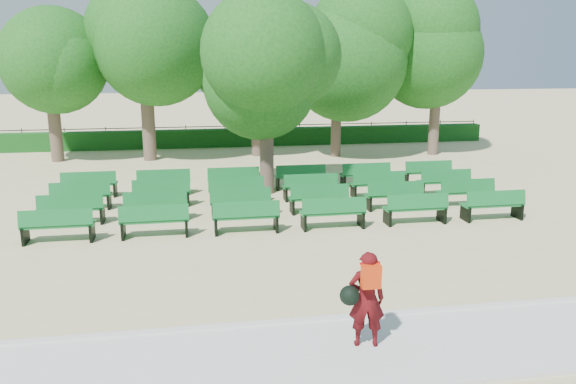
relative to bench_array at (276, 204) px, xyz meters
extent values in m
plane|color=#CBBC86|center=(0.18, -1.55, -0.09)|extent=(120.00, 120.00, 0.00)
cube|color=silver|center=(0.18, -8.95, -0.06)|extent=(30.00, 2.20, 0.06)
cube|color=silver|center=(0.18, -7.80, -0.04)|extent=(30.00, 0.12, 0.10)
cube|color=#144E17|center=(0.18, 12.45, 0.36)|extent=(26.00, 0.70, 0.90)
cube|color=#12682B|center=(0.00, 0.01, 0.35)|extent=(1.77, 0.54, 0.06)
cube|color=#12682B|center=(0.00, -0.19, 0.59)|extent=(1.76, 0.19, 0.41)
cylinder|color=brown|center=(-0.03, 1.93, 1.30)|extent=(0.47, 0.47, 2.79)
ellipsoid|color=#1D5D1A|center=(-0.03, 1.93, 3.89)|extent=(4.35, 4.35, 3.91)
imported|color=#490A0D|center=(0.14, -8.78, 0.75)|extent=(0.63, 0.47, 1.57)
cube|color=red|center=(0.14, -8.96, 1.21)|extent=(0.29, 0.15, 0.37)
sphere|color=black|center=(-0.15, -8.83, 0.86)|extent=(0.31, 0.31, 0.31)
camera|label=1|loc=(-2.44, -16.63, 4.47)|focal=35.00mm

